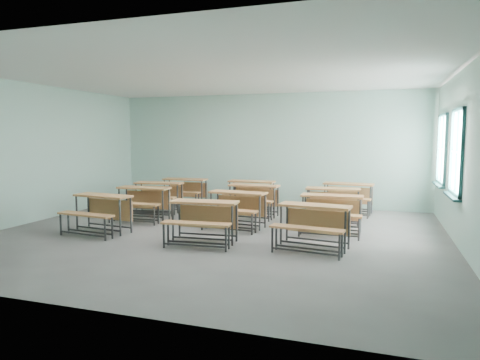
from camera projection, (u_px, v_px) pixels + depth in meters
The scene contains 13 objects.
room at pixel (220, 156), 8.54m from camera, with size 9.04×8.04×3.24m.
desk_unit_r0c0 at pixel (99, 208), 8.77m from camera, with size 1.34×0.98×0.78m.
desk_unit_r0c1 at pixel (203, 215), 7.92m from camera, with size 1.32×0.94×0.78m.
desk_unit_r0c2 at pixel (313, 220), 7.49m from camera, with size 1.35×0.99×0.78m.
desk_unit_r1c0 at pixel (142, 198), 10.12m from camera, with size 1.28×0.88×0.78m.
desk_unit_r1c1 at pixel (236, 204), 9.25m from camera, with size 1.33×0.95×0.78m.
desk_unit_r1c2 at pixel (331, 208), 8.74m from camera, with size 1.26×0.85×0.78m.
desk_unit_r2c0 at pixel (157, 192), 11.17m from camera, with size 1.34×0.97×0.78m.
desk_unit_r2c1 at pixel (253, 196), 10.58m from camera, with size 1.29×0.90×0.78m.
desk_unit_r2c2 at pixel (333, 199), 9.92m from camera, with size 1.29×0.90×0.78m.
desk_unit_r3c0 at pixel (184, 188), 12.15m from camera, with size 1.28×0.88×0.78m.
desk_unit_r3c1 at pixel (250, 191), 11.54m from camera, with size 1.26×0.86×0.78m.
desk_unit_r3c2 at pixel (347, 194), 10.95m from camera, with size 1.33×0.96×0.78m.
Camera 1 is at (3.13, -7.96, 1.99)m, focal length 32.00 mm.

